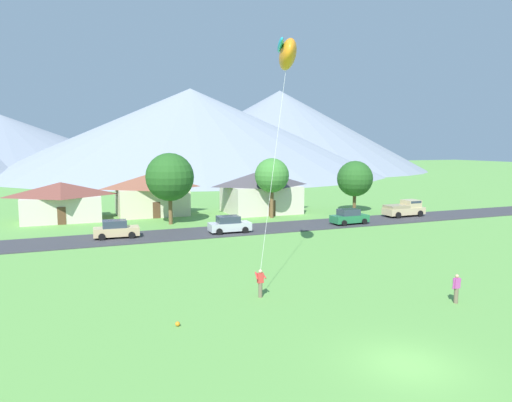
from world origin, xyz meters
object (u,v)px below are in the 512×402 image
(house_leftmost, at_px, (152,193))
(watcher_person, at_px, (456,288))
(house_left_center, at_px, (261,191))
(pickup_truck_sand_west_side, at_px, (405,208))
(kite_flyer_with_kite, at_px, (287,56))
(tree_left_of_center, at_px, (170,177))
(soccer_ball, at_px, (178,324))
(parked_car_green_mid_east, at_px, (349,217))
(house_right_center, at_px, (61,201))
(parked_car_silver_west_end, at_px, (229,225))
(parked_car_tan_mid_west, at_px, (116,229))
(tree_near_left, at_px, (355,179))
(tree_center, at_px, (272,176))

(house_leftmost, relative_size, watcher_person, 5.48)
(house_left_center, xyz_separation_m, pickup_truck_sand_west_side, (15.07, -10.30, -1.79))
(house_left_center, xyz_separation_m, kite_flyer_with_kite, (-9.53, -27.66, 11.96))
(tree_left_of_center, height_order, soccer_ball, tree_left_of_center)
(tree_left_of_center, xyz_separation_m, soccer_ball, (-5.82, -29.94, -5.20))
(parked_car_green_mid_east, relative_size, soccer_ball, 17.83)
(house_right_center, bearing_deg, pickup_truck_sand_west_side, -17.79)
(house_leftmost, relative_size, parked_car_silver_west_end, 2.16)
(kite_flyer_with_kite, bearing_deg, parked_car_tan_mid_west, 120.90)
(parked_car_green_mid_east, bearing_deg, tree_near_left, 53.27)
(parked_car_tan_mid_west, relative_size, pickup_truck_sand_west_side, 0.82)
(tree_center, bearing_deg, house_leftmost, 148.61)
(pickup_truck_sand_west_side, bearing_deg, house_right_center, 162.21)
(house_left_center, relative_size, parked_car_tan_mid_west, 2.27)
(watcher_person, height_order, soccer_ball, watcher_person)
(house_right_center, xyz_separation_m, watcher_person, (20.95, -39.70, -1.48))
(house_leftmost, height_order, house_left_center, house_left_center)
(house_leftmost, relative_size, parked_car_green_mid_east, 2.15)
(tree_center, bearing_deg, kite_flyer_with_kite, -111.51)
(parked_car_green_mid_east, relative_size, pickup_truck_sand_west_side, 0.82)
(house_leftmost, height_order, soccer_ball, house_leftmost)
(parked_car_tan_mid_west, bearing_deg, parked_car_silver_west_end, -7.64)
(tree_near_left, bearing_deg, watcher_person, -114.54)
(house_left_center, distance_m, soccer_ball, 39.71)
(tree_center, bearing_deg, parked_car_green_mid_east, -51.88)
(house_leftmost, height_order, tree_near_left, tree_near_left)
(parked_car_green_mid_east, distance_m, kite_flyer_with_kite, 25.46)
(parked_car_silver_west_end, distance_m, kite_flyer_with_kite, 20.65)
(tree_center, relative_size, kite_flyer_with_kite, 0.45)
(house_right_center, bearing_deg, soccer_ball, -81.50)
(soccer_ball, bearing_deg, parked_car_silver_west_end, 65.44)
(kite_flyer_with_kite, bearing_deg, watcher_person, -57.81)
(tree_center, height_order, watcher_person, tree_center)
(watcher_person, bearing_deg, soccer_ball, 170.84)
(tree_near_left, bearing_deg, tree_left_of_center, -179.15)
(tree_near_left, relative_size, parked_car_green_mid_east, 1.59)
(house_right_center, relative_size, tree_near_left, 1.36)
(house_right_center, distance_m, parked_car_tan_mid_west, 14.30)
(parked_car_tan_mid_west, bearing_deg, tree_near_left, 11.72)
(tree_left_of_center, height_order, kite_flyer_with_kite, kite_flyer_with_kite)
(parked_car_tan_mid_west, height_order, soccer_ball, parked_car_tan_mid_west)
(tree_near_left, height_order, parked_car_silver_west_end, tree_near_left)
(house_leftmost, bearing_deg, soccer_ball, -97.64)
(house_leftmost, bearing_deg, watcher_person, -75.77)
(house_leftmost, bearing_deg, tree_center, -31.39)
(tree_left_of_center, bearing_deg, house_leftmost, 95.02)
(house_right_center, height_order, kite_flyer_with_kite, kite_flyer_with_kite)
(kite_flyer_with_kite, bearing_deg, parked_car_silver_west_end, 86.41)
(parked_car_silver_west_end, height_order, parked_car_tan_mid_west, same)
(house_leftmost, relative_size, tree_near_left, 1.35)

